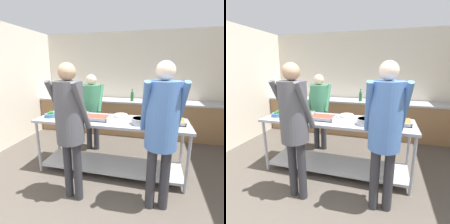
% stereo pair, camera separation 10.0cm
% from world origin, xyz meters
% --- Properties ---
extents(wall_rear, '(5.00, 0.06, 2.65)m').
position_xyz_m(wall_rear, '(0.00, 3.94, 1.32)').
color(wall_rear, beige).
rests_on(wall_rear, ground_plane).
extents(back_counter, '(4.84, 0.65, 0.91)m').
position_xyz_m(back_counter, '(-0.00, 3.57, 0.46)').
color(back_counter, olive).
rests_on(back_counter, ground_plane).
extents(serving_counter, '(2.42, 0.70, 0.93)m').
position_xyz_m(serving_counter, '(-0.00, 1.70, 0.63)').
color(serving_counter, '#9EA0A8').
rests_on(serving_counter, ground_plane).
extents(broccoli_bowl, '(0.21, 0.21, 0.10)m').
position_xyz_m(broccoli_bowl, '(-1.02, 1.61, 0.96)').
color(broccoli_bowl, '#3D668C').
rests_on(broccoli_bowl, serving_counter).
extents(serving_tray_roast, '(0.43, 0.31, 0.05)m').
position_xyz_m(serving_tray_roast, '(-0.67, 1.77, 0.95)').
color(serving_tray_roast, '#9EA0A8').
rests_on(serving_tray_roast, serving_counter).
extents(serving_tray_vegetables, '(0.41, 0.28, 0.05)m').
position_xyz_m(serving_tray_vegetables, '(-0.22, 1.65, 0.95)').
color(serving_tray_vegetables, '#9EA0A8').
rests_on(serving_tray_vegetables, serving_counter).
extents(plate_stack, '(0.23, 0.23, 0.05)m').
position_xyz_m(plate_stack, '(0.13, 1.88, 0.95)').
color(plate_stack, white).
rests_on(plate_stack, serving_counter).
extents(sauce_pan, '(0.39, 0.25, 0.09)m').
position_xyz_m(sauce_pan, '(0.48, 1.57, 0.98)').
color(sauce_pan, '#9EA0A8').
rests_on(sauce_pan, serving_counter).
extents(serving_tray_greens, '(0.42, 0.31, 0.05)m').
position_xyz_m(serving_tray_greens, '(0.92, 1.75, 0.95)').
color(serving_tray_greens, '#9EA0A8').
rests_on(serving_tray_greens, serving_counter).
extents(guest_serving_left, '(0.49, 0.41, 1.80)m').
position_xyz_m(guest_serving_left, '(-0.33, 0.97, 1.12)').
color(guest_serving_left, '#2D2D33').
rests_on(guest_serving_left, ground_plane).
extents(guest_serving_right, '(0.51, 0.41, 1.81)m').
position_xyz_m(guest_serving_right, '(0.76, 1.05, 1.12)').
color(guest_serving_right, '#2D2D33').
rests_on(guest_serving_right, ground_plane).
extents(cook_behind_counter, '(0.46, 0.36, 1.61)m').
position_xyz_m(cook_behind_counter, '(-0.58, 2.43, 0.99)').
color(cook_behind_counter, '#2D2D33').
rests_on(cook_behind_counter, ground_plane).
extents(water_bottle, '(0.08, 0.08, 0.30)m').
position_xyz_m(water_bottle, '(0.11, 3.48, 1.05)').
color(water_bottle, '#23602D').
rests_on(water_bottle, back_counter).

